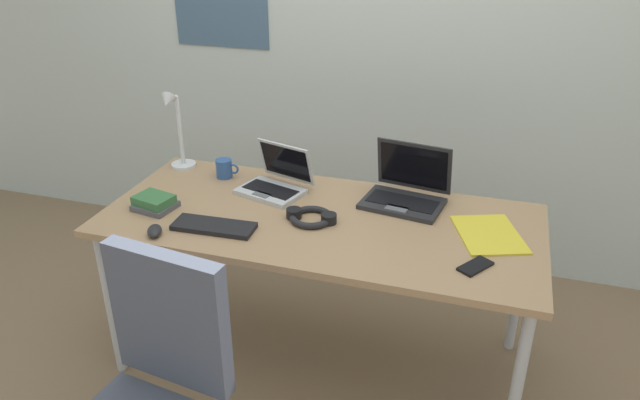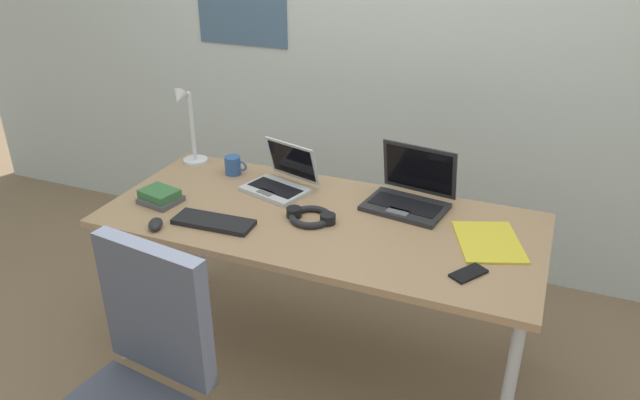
{
  "view_description": "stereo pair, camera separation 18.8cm",
  "coord_description": "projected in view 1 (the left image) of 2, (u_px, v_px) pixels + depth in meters",
  "views": [
    {
      "loc": [
        0.65,
        -2.09,
        1.91
      ],
      "look_at": [
        0.0,
        0.0,
        0.82
      ],
      "focal_mm": 33.8,
      "sensor_mm": 36.0,
      "label": 1
    },
    {
      "loc": [
        0.83,
        -2.03,
        1.91
      ],
      "look_at": [
        0.0,
        0.0,
        0.82
      ],
      "focal_mm": 33.8,
      "sensor_mm": 36.0,
      "label": 2
    }
  ],
  "objects": [
    {
      "name": "ground_plane",
      "position": [
        320.0,
        357.0,
        2.81
      ],
      "size": [
        12.0,
        12.0,
        0.0
      ],
      "primitive_type": "plane",
      "color": "#7A6047"
    },
    {
      "name": "wall_back",
      "position": [
        382.0,
        30.0,
        3.18
      ],
      "size": [
        6.0,
        0.13,
        2.6
      ],
      "color": "#B2BCB7",
      "rests_on": "ground_plane"
    },
    {
      "name": "desk",
      "position": [
        320.0,
        229.0,
        2.51
      ],
      "size": [
        1.8,
        0.8,
        0.74
      ],
      "color": "#9E7A56",
      "rests_on": "ground_plane"
    },
    {
      "name": "desk_lamp",
      "position": [
        176.0,
        131.0,
        2.85
      ],
      "size": [
        0.12,
        0.18,
        0.4
      ],
      "color": "silver",
      "rests_on": "desk"
    },
    {
      "name": "laptop_mid_desk",
      "position": [
        406.0,
        192.0,
        2.59
      ],
      "size": [
        0.37,
        0.32,
        0.25
      ],
      "color": "#232326",
      "rests_on": "desk"
    },
    {
      "name": "laptop_front_left",
      "position": [
        275.0,
        182.0,
        2.69
      ],
      "size": [
        0.34,
        0.31,
        0.21
      ],
      "color": "#B7BABC",
      "rests_on": "desk"
    },
    {
      "name": "external_keyboard",
      "position": [
        214.0,
        226.0,
        2.39
      ],
      "size": [
        0.34,
        0.14,
        0.02
      ],
      "primitive_type": "cube",
      "rotation": [
        0.0,
        0.0,
        0.05
      ],
      "color": "black",
      "rests_on": "desk"
    },
    {
      "name": "computer_mouse",
      "position": [
        155.0,
        231.0,
        2.35
      ],
      "size": [
        0.09,
        0.11,
        0.03
      ],
      "primitive_type": "ellipsoid",
      "rotation": [
        0.0,
        0.0,
        0.49
      ],
      "color": "black",
      "rests_on": "desk"
    },
    {
      "name": "cell_phone",
      "position": [
        475.0,
        266.0,
        2.14
      ],
      "size": [
        0.13,
        0.15,
        0.01
      ],
      "primitive_type": "cube",
      "rotation": [
        0.0,
        0.0,
        -0.59
      ],
      "color": "black",
      "rests_on": "desk"
    },
    {
      "name": "headphones",
      "position": [
        311.0,
        217.0,
        2.45
      ],
      "size": [
        0.21,
        0.18,
        0.04
      ],
      "color": "black",
      "rests_on": "desk"
    },
    {
      "name": "book_stack",
      "position": [
        155.0,
        203.0,
        2.54
      ],
      "size": [
        0.18,
        0.16,
        0.06
      ],
      "color": "#4C4C51",
      "rests_on": "desk"
    },
    {
      "name": "paper_folder_by_keyboard",
      "position": [
        489.0,
        234.0,
        2.35
      ],
      "size": [
        0.33,
        0.37,
        0.01
      ],
      "primitive_type": "cube",
      "rotation": [
        0.0,
        0.0,
        0.36
      ],
      "color": "gold",
      "rests_on": "desk"
    },
    {
      "name": "coffee_mug",
      "position": [
        224.0,
        168.0,
        2.83
      ],
      "size": [
        0.11,
        0.08,
        0.09
      ],
      "color": "#2D518C",
      "rests_on": "desk"
    }
  ]
}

